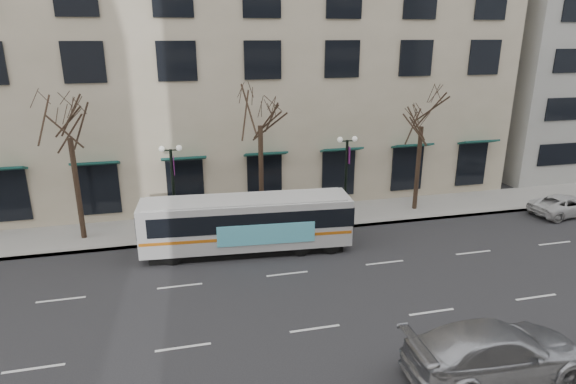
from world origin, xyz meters
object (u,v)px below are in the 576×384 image
object	(u,v)px
lamp_post_right	(346,174)
silver_car	(496,351)
lamp_post_left	(173,186)
tree_far_left	(67,119)
tree_far_right	(423,111)
white_pickup	(565,205)
tree_far_mid	(260,109)
city_bus	(248,222)

from	to	relation	value
lamp_post_right	silver_car	world-z (taller)	lamp_post_right
lamp_post_left	lamp_post_right	world-z (taller)	same
tree_far_left	lamp_post_left	bearing A→B (deg)	-6.83
tree_far_right	lamp_post_left	distance (m)	15.40
white_pickup	tree_far_right	bearing A→B (deg)	64.47
tree_far_mid	silver_car	distance (m)	16.93
lamp_post_left	silver_car	size ratio (longest dim) A/B	0.84
lamp_post_right	tree_far_right	bearing A→B (deg)	6.85
tree_far_right	tree_far_mid	bearing A→B (deg)	180.00
tree_far_right	city_bus	size ratio (longest dim) A/B	0.74
lamp_post_left	lamp_post_right	distance (m)	10.00
tree_far_left	city_bus	xyz separation A→B (m)	(8.64, -3.51, -5.11)
lamp_post_left	white_pickup	xyz separation A→B (m)	(23.80, -2.27, -2.31)
tree_far_mid	tree_far_right	bearing A→B (deg)	-0.00
lamp_post_left	silver_car	distance (m)	17.67
lamp_post_right	white_pickup	world-z (taller)	lamp_post_right
tree_far_right	white_pickup	distance (m)	10.93
tree_far_left	lamp_post_right	xyz separation A→B (m)	(15.01, -0.60, -3.75)
tree_far_right	lamp_post_left	bearing A→B (deg)	-177.71
lamp_post_right	silver_car	distance (m)	14.54
tree_far_left	lamp_post_right	world-z (taller)	tree_far_left
tree_far_left	white_pickup	world-z (taller)	tree_far_left
city_bus	white_pickup	xyz separation A→B (m)	(20.17, 0.63, -0.96)
city_bus	tree_far_mid	bearing A→B (deg)	73.13
city_bus	silver_car	xyz separation A→B (m)	(6.41, -11.49, -0.69)
tree_far_right	lamp_post_right	world-z (taller)	tree_far_right
tree_far_right	lamp_post_left	xyz separation A→B (m)	(-14.99, -0.60, -3.48)
city_bus	silver_car	distance (m)	13.18
tree_far_left	tree_far_mid	size ratio (longest dim) A/B	0.98
tree_far_left	tree_far_right	distance (m)	20.00
tree_far_left	tree_far_right	size ratio (longest dim) A/B	1.03
lamp_post_right	white_pickup	bearing A→B (deg)	-9.36
lamp_post_right	white_pickup	distance (m)	14.18
tree_far_right	lamp_post_right	distance (m)	6.11
tree_far_mid	lamp_post_right	size ratio (longest dim) A/B	1.64
tree_far_mid	silver_car	xyz separation A→B (m)	(5.05, -15.00, -6.00)
tree_far_mid	white_pickup	world-z (taller)	tree_far_mid
tree_far_mid	city_bus	size ratio (longest dim) A/B	0.79
tree_far_mid	white_pickup	bearing A→B (deg)	-8.69
tree_far_left	city_bus	bearing A→B (deg)	-22.09
tree_far_right	silver_car	size ratio (longest dim) A/B	1.30
city_bus	white_pickup	size ratio (longest dim) A/B	2.39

